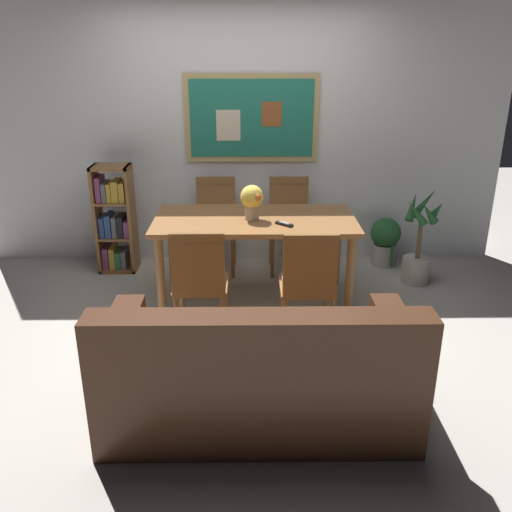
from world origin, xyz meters
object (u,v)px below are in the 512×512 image
(dining_chair_near_left, at_px, (200,277))
(dining_chair_near_right, at_px, (308,279))
(potted_ivy, at_px, (385,240))
(potted_palm, at_px, (418,249))
(tv_remote, at_px, (284,224))
(dining_chair_far_left, at_px, (216,217))
(dining_table, at_px, (255,229))
(leather_couch, at_px, (259,376))
(dining_chair_far_right, at_px, (289,217))
(flower_vase, at_px, (252,199))
(bookshelf, at_px, (115,221))

(dining_chair_near_left, distance_m, dining_chair_near_right, 0.79)
(potted_ivy, height_order, potted_palm, potted_palm)
(tv_remote, bearing_deg, dining_chair_far_left, 122.66)
(dining_table, bearing_deg, tv_remote, -40.27)
(leather_couch, bearing_deg, potted_ivy, 61.90)
(dining_chair_far_right, height_order, dining_chair_near_right, same)
(dining_chair_far_left, xyz_separation_m, flower_vase, (0.35, -0.79, 0.39))
(tv_remote, bearing_deg, dining_chair_far_right, 83.50)
(flower_vase, bearing_deg, bookshelf, 150.06)
(potted_palm, height_order, flower_vase, flower_vase)
(bookshelf, relative_size, potted_ivy, 1.99)
(dining_chair_near_right, bearing_deg, flower_vase, 119.27)
(potted_palm, bearing_deg, bookshelf, 173.22)
(dining_table, bearing_deg, potted_ivy, 31.74)
(dining_chair_near_right, height_order, potted_ivy, dining_chair_near_right)
(dining_chair_near_right, xyz_separation_m, potted_palm, (1.15, 1.14, -0.21))
(dining_table, xyz_separation_m, tv_remote, (0.23, -0.20, 0.11))
(dining_table, bearing_deg, potted_palm, 14.15)
(dining_table, relative_size, bookshelf, 1.59)
(dining_chair_far_left, distance_m, dining_chair_near_right, 1.69)
(potted_ivy, bearing_deg, dining_table, -148.26)
(potted_ivy, bearing_deg, dining_chair_far_left, -177.79)
(dining_chair_near_left, bearing_deg, dining_chair_far_right, 62.96)
(leather_couch, xyz_separation_m, bookshelf, (-1.37, 2.38, 0.19))
(dining_chair_far_left, relative_size, potted_palm, 1.00)
(dining_table, distance_m, leather_couch, 1.68)
(tv_remote, bearing_deg, bookshelf, 149.79)
(leather_couch, relative_size, potted_palm, 1.99)
(dining_chair_near_left, height_order, potted_palm, dining_chair_near_left)
(potted_palm, bearing_deg, dining_table, -165.85)
(potted_palm, relative_size, flower_vase, 3.13)
(dining_table, xyz_separation_m, potted_palm, (1.53, 0.39, -0.34))
(tv_remote, bearing_deg, dining_table, 139.73)
(dining_chair_near_left, bearing_deg, potted_ivy, 41.56)
(dining_chair_far_right, xyz_separation_m, potted_palm, (1.19, -0.36, -0.21))
(flower_vase, bearing_deg, leather_couch, -88.93)
(dining_chair_near_left, bearing_deg, potted_palm, 29.65)
(bookshelf, bearing_deg, dining_chair_near_right, -40.52)
(dining_chair_near_left, distance_m, leather_couch, 1.04)
(dining_chair_near_left, xyz_separation_m, potted_palm, (1.94, 1.10, -0.21))
(dining_chair_near_left, relative_size, tv_remote, 6.28)
(flower_vase, bearing_deg, dining_table, 60.44)
(dining_chair_near_left, xyz_separation_m, tv_remote, (0.64, 0.52, 0.23))
(potted_ivy, xyz_separation_m, potted_palm, (0.20, -0.43, 0.06))
(dining_chair_far_left, xyz_separation_m, dining_chair_near_right, (0.75, -1.51, 0.00))
(dining_chair_near_left, bearing_deg, dining_chair_near_right, -2.73)
(potted_ivy, height_order, flower_vase, flower_vase)
(dining_chair_far_left, bearing_deg, dining_chair_near_left, -91.23)
(dining_chair_far_right, height_order, flower_vase, flower_vase)
(dining_table, distance_m, potted_ivy, 1.61)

